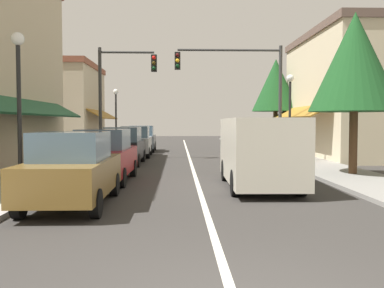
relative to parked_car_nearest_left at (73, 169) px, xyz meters
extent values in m
plane|color=#33302D|center=(3.13, 12.12, -0.88)|extent=(80.00, 80.00, 0.00)
cube|color=#A39E99|center=(-2.37, 12.12, -0.82)|extent=(2.60, 56.00, 0.12)
cube|color=gray|center=(8.63, 12.12, -0.82)|extent=(2.60, 56.00, 0.12)
cube|color=silver|center=(3.13, 12.12, -0.88)|extent=(0.14, 52.00, 0.01)
cube|color=slate|center=(-3.73, 6.12, 0.52)|extent=(0.08, 10.64, 1.80)
cube|color=#194C2D|center=(-3.12, 6.12, 1.72)|extent=(1.27, 11.76, 0.73)
cube|color=slate|center=(-3.73, 9.20, 5.22)|extent=(0.08, 1.10, 1.30)
cube|color=beige|center=(12.56, 14.12, 2.49)|extent=(5.25, 10.00, 6.73)
cube|color=brown|center=(12.56, 14.12, 6.05)|extent=(5.45, 10.20, 0.40)
cube|color=slate|center=(9.99, 14.12, 0.52)|extent=(0.08, 7.60, 1.80)
cube|color=olive|center=(9.38, 14.12, 1.72)|extent=(1.27, 8.40, 0.73)
cube|color=slate|center=(9.99, 11.92, 3.97)|extent=(0.08, 1.10, 1.30)
cube|color=slate|center=(9.99, 16.32, 3.97)|extent=(0.08, 1.10, 1.30)
cube|color=#BCAD8E|center=(-6.09, 22.12, 2.08)|extent=(4.85, 8.00, 5.91)
cube|color=brown|center=(-6.09, 22.12, 5.24)|extent=(5.05, 8.20, 0.40)
cube|color=slate|center=(-3.73, 22.12, 0.52)|extent=(0.08, 6.08, 1.80)
cube|color=olive|center=(-3.12, 22.12, 1.72)|extent=(1.27, 6.72, 0.73)
cube|color=slate|center=(-3.73, 20.36, 3.38)|extent=(0.08, 1.10, 1.30)
cube|color=slate|center=(-3.73, 23.88, 3.38)|extent=(0.08, 1.10, 1.30)
cube|color=brown|center=(0.00, 0.03, -0.17)|extent=(1.74, 4.11, 0.80)
cube|color=slate|center=(0.00, -0.07, 0.56)|extent=(1.53, 2.01, 0.66)
cylinder|color=black|center=(-0.80, 1.37, -0.57)|extent=(0.20, 0.62, 0.62)
cylinder|color=black|center=(0.78, 1.38, -0.57)|extent=(0.20, 0.62, 0.62)
cylinder|color=black|center=(-0.78, -1.33, -0.57)|extent=(0.20, 0.62, 0.62)
cylinder|color=black|center=(0.80, -1.32, -0.57)|extent=(0.20, 0.62, 0.62)
cube|color=maroon|center=(0.03, 4.22, -0.17)|extent=(1.81, 4.14, 0.80)
cube|color=slate|center=(0.03, 4.12, 0.56)|extent=(1.56, 2.03, 0.66)
cylinder|color=black|center=(-0.73, 5.59, -0.57)|extent=(0.21, 0.62, 0.62)
cylinder|color=black|center=(0.85, 5.55, -0.57)|extent=(0.21, 0.62, 0.62)
cylinder|color=black|center=(-0.79, 2.88, -0.57)|extent=(0.21, 0.62, 0.62)
cylinder|color=black|center=(0.80, 2.85, -0.57)|extent=(0.21, 0.62, 0.62)
cube|color=black|center=(-0.08, 10.13, -0.17)|extent=(1.77, 4.12, 0.80)
cube|color=slate|center=(-0.08, 10.03, 0.56)|extent=(1.54, 2.02, 0.66)
cylinder|color=black|center=(-0.85, 11.49, -0.57)|extent=(0.21, 0.62, 0.62)
cylinder|color=black|center=(0.73, 11.47, -0.57)|extent=(0.21, 0.62, 0.62)
cylinder|color=black|center=(-0.88, 8.79, -0.57)|extent=(0.21, 0.62, 0.62)
cylinder|color=black|center=(0.70, 8.77, -0.57)|extent=(0.21, 0.62, 0.62)
cube|color=#B7BABF|center=(0.03, 14.74, -0.17)|extent=(1.78, 4.13, 0.80)
cube|color=slate|center=(0.03, 14.64, 0.56)|extent=(1.55, 2.02, 0.66)
cylinder|color=black|center=(-0.78, 16.09, -0.57)|extent=(0.21, 0.62, 0.62)
cylinder|color=black|center=(0.80, 16.11, -0.57)|extent=(0.21, 0.62, 0.62)
cylinder|color=black|center=(-0.74, 13.38, -0.57)|extent=(0.21, 0.62, 0.62)
cylinder|color=black|center=(0.84, 13.40, -0.57)|extent=(0.21, 0.62, 0.62)
cube|color=#4C5156|center=(0.04, 19.18, -0.17)|extent=(1.79, 4.13, 0.80)
cube|color=slate|center=(0.05, 19.08, 0.56)|extent=(1.55, 2.03, 0.66)
cylinder|color=black|center=(-0.77, 20.52, -0.57)|extent=(0.21, 0.62, 0.62)
cylinder|color=black|center=(0.81, 20.55, -0.57)|extent=(0.21, 0.62, 0.62)
cylinder|color=black|center=(-0.72, 17.81, -0.57)|extent=(0.21, 0.62, 0.62)
cylinder|color=black|center=(0.86, 17.84, -0.57)|extent=(0.21, 0.62, 0.62)
cube|color=beige|center=(4.97, 2.77, 0.29)|extent=(2.07, 5.04, 1.90)
cube|color=slate|center=(5.03, 5.17, 0.72)|extent=(1.73, 0.31, 0.84)
cube|color=black|center=(5.03, 5.35, -0.40)|extent=(1.87, 0.24, 0.24)
cylinder|color=black|center=(4.12, 4.34, -0.52)|extent=(0.26, 0.72, 0.72)
cylinder|color=black|center=(5.89, 4.30, -0.52)|extent=(0.26, 0.72, 0.72)
cylinder|color=black|center=(4.06, 1.24, -0.52)|extent=(0.26, 0.72, 0.72)
cylinder|color=black|center=(5.82, 1.20, -0.52)|extent=(0.26, 0.72, 0.72)
cylinder|color=#333333|center=(7.93, 12.48, 2.14)|extent=(0.18, 0.18, 6.04)
cylinder|color=#333333|center=(5.21, 12.48, 4.91)|extent=(5.45, 0.12, 0.12)
cube|color=black|center=(2.48, 12.30, 4.31)|extent=(0.30, 0.24, 0.90)
sphere|color=#420F0F|center=(2.48, 12.17, 4.59)|extent=(0.20, 0.20, 0.20)
sphere|color=yellow|center=(2.48, 12.17, 4.31)|extent=(0.20, 0.20, 0.20)
sphere|color=#0C3316|center=(2.48, 12.17, 4.03)|extent=(0.20, 0.20, 0.20)
cylinder|color=#333333|center=(-1.67, 12.99, 2.11)|extent=(0.18, 0.18, 5.98)
cylinder|color=#333333|center=(-0.22, 12.99, 4.85)|extent=(2.90, 0.12, 0.12)
cube|color=black|center=(1.23, 12.81, 4.25)|extent=(0.30, 0.24, 0.90)
sphere|color=red|center=(1.23, 12.68, 4.53)|extent=(0.20, 0.20, 0.20)
sphere|color=#3D2D0C|center=(1.23, 12.68, 4.25)|extent=(0.20, 0.20, 0.20)
sphere|color=#0C3316|center=(1.23, 12.68, 3.97)|extent=(0.20, 0.20, 0.20)
cylinder|color=black|center=(-1.91, 1.89, 1.18)|extent=(0.12, 0.12, 4.12)
sphere|color=white|center=(-1.91, 1.89, 3.42)|extent=(0.36, 0.36, 0.36)
cylinder|color=black|center=(7.96, 10.60, 1.10)|extent=(0.12, 0.12, 3.96)
sphere|color=white|center=(7.96, 10.60, 3.26)|extent=(0.36, 0.36, 0.36)
cylinder|color=black|center=(-1.71, 19.10, 1.06)|extent=(0.12, 0.12, 3.89)
sphere|color=white|center=(-1.71, 19.10, 3.19)|extent=(0.36, 0.36, 0.36)
cylinder|color=#4C331E|center=(8.92, 5.26, 0.56)|extent=(0.30, 0.30, 2.88)
cone|color=#19471E|center=(8.92, 5.26, 3.31)|extent=(3.26, 3.26, 3.59)
cylinder|color=#4C331E|center=(9.11, 18.72, 0.73)|extent=(0.30, 0.30, 3.23)
cone|color=#19471E|center=(9.11, 18.72, 3.62)|extent=(3.19, 3.19, 3.51)
camera|label=1|loc=(2.51, -10.23, 1.12)|focal=40.19mm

